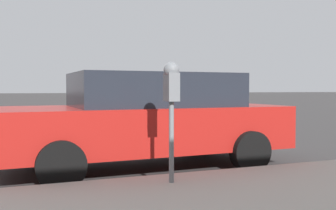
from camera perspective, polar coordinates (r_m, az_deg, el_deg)
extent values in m
plane|color=#3D3A3A|center=(7.36, -6.81, -7.74)|extent=(220.00, 220.00, 0.00)
cylinder|color=gray|center=(4.73, 0.50, -5.39)|extent=(0.06, 0.06, 0.98)
cube|color=gray|center=(4.69, 0.50, 2.62)|extent=(0.20, 0.14, 0.34)
sphere|color=gray|center=(4.69, 0.50, 5.10)|extent=(0.19, 0.19, 0.19)
cube|color=#B21919|center=(4.79, 0.03, 2.11)|extent=(0.01, 0.11, 0.12)
cube|color=black|center=(4.79, 0.03, 3.53)|extent=(0.01, 0.10, 0.08)
cube|color=#B21E19|center=(6.38, -3.57, -3.27)|extent=(1.96, 4.65, 0.69)
cube|color=#232833|center=(6.41, -2.03, 2.21)|extent=(1.68, 2.62, 0.53)
cylinder|color=black|center=(5.21, -15.29, -8.43)|extent=(0.24, 0.65, 0.64)
cylinder|color=black|center=(7.02, -17.23, -5.67)|extent=(0.24, 0.65, 0.64)
cylinder|color=black|center=(6.25, 11.85, -6.61)|extent=(0.24, 0.65, 0.64)
cylinder|color=black|center=(7.82, 4.17, -4.75)|extent=(0.24, 0.65, 0.64)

